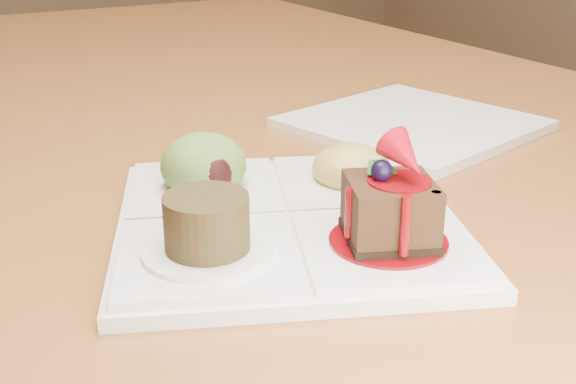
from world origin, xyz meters
TOP-DOWN VIEW (x-y plane):
  - dining_table at (0.00, 0.00)m, footprint 1.00×1.80m
  - sampler_plate at (-0.20, -0.46)m, footprint 0.36×0.36m
  - second_plate at (0.08, -0.29)m, footprint 0.30×0.30m

SIDE VIEW (x-z plane):
  - dining_table at x=0.00m, z-range 0.31..1.06m
  - second_plate at x=0.08m, z-range 0.75..0.76m
  - sampler_plate at x=-0.20m, z-range 0.72..0.83m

